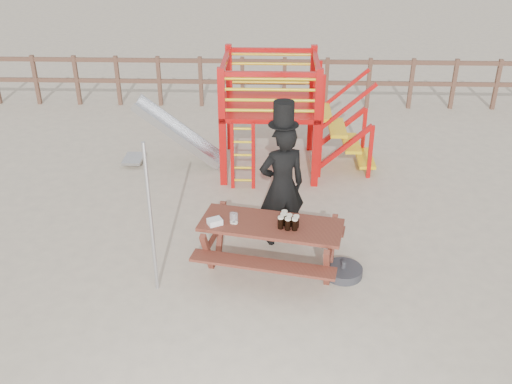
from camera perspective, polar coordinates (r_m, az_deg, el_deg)
The scene contains 10 objects.
ground at distance 7.75m, azimuth -0.51°, elevation -8.60°, with size 60.00×60.00×0.00m, color beige.
back_fence at distance 13.79m, azimuth 0.74°, elevation 11.46°, with size 15.09×0.09×1.20m.
playground_fort at distance 10.43m, azimuth 1.00°, elevation 7.99°, with size 4.71×1.84×2.10m.
picnic_table at distance 7.67m, azimuth 1.49°, elevation -4.89°, with size 2.09×1.64×0.73m.
man_with_hat at distance 8.04m, azimuth 2.63°, elevation 0.93°, with size 0.77×0.63×2.17m.
metal_pole at distance 7.11m, azimuth -10.47°, elevation -2.78°, with size 0.05×0.05×2.07m, color #B2B2B7.
parasol_base at distance 7.86m, azimuth 8.72°, elevation -7.85°, with size 0.52×0.52×0.22m.
paper_bag at distance 7.51m, azimuth -4.14°, elevation -2.98°, with size 0.18×0.14×0.08m, color white.
stout_pints at distance 7.42m, azimuth 3.22°, elevation -2.92°, with size 0.28×0.27×0.17m.
empty_glasses at distance 7.51m, azimuth -2.23°, elevation -2.68°, with size 0.11×0.09×0.15m.
Camera 1 is at (0.29, -6.24, 4.58)m, focal length 40.00 mm.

